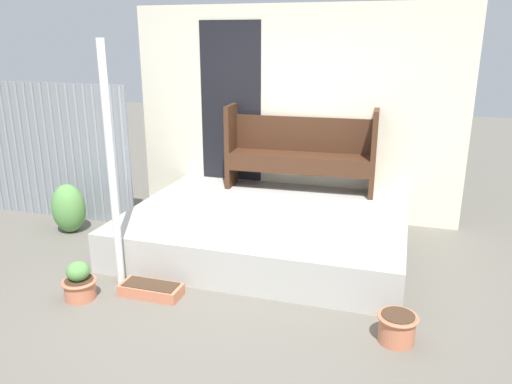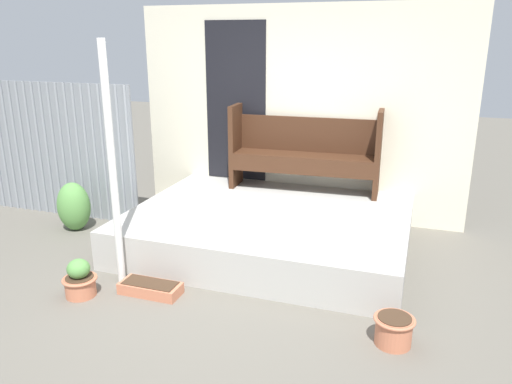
{
  "view_description": "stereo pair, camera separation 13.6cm",
  "coord_description": "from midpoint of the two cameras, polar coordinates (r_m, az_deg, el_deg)",
  "views": [
    {
      "loc": [
        1.43,
        -3.78,
        2.22
      ],
      "look_at": [
        0.15,
        0.4,
        0.86
      ],
      "focal_mm": 35.0,
      "sensor_mm": 36.0,
      "label": 1
    },
    {
      "loc": [
        1.56,
        -3.74,
        2.22
      ],
      "look_at": [
        0.15,
        0.4,
        0.86
      ],
      "focal_mm": 35.0,
      "sensor_mm": 36.0,
      "label": 2
    }
  ],
  "objects": [
    {
      "name": "flower_pot_middle",
      "position": [
        4.02,
        16.43,
        -14.82
      ],
      "size": [
        0.31,
        0.31,
        0.23
      ],
      "color": "#C67251",
      "rests_on": "ground_plane"
    },
    {
      "name": "shrub_by_fence",
      "position": [
        6.28,
        -19.52,
        -1.56
      ],
      "size": [
        0.4,
        0.36,
        0.59
      ],
      "color": "#599347",
      "rests_on": "ground_plane"
    },
    {
      "name": "porch_slab",
      "position": [
        5.48,
        2.21,
        -4.26
      ],
      "size": [
        2.94,
        2.27,
        0.41
      ],
      "color": "#B2AFA8",
      "rests_on": "ground_plane"
    },
    {
      "name": "planter_box_rect",
      "position": [
        4.66,
        -11.14,
        -10.73
      ],
      "size": [
        0.56,
        0.23,
        0.11
      ],
      "color": "#C67251",
      "rests_on": "ground_plane"
    },
    {
      "name": "support_post",
      "position": [
        4.57,
        -15.28,
        2.61
      ],
      "size": [
        0.07,
        0.07,
        2.21
      ],
      "color": "white",
      "rests_on": "ground_plane"
    },
    {
      "name": "flower_pot_left",
      "position": [
        4.74,
        -18.72,
        -9.51
      ],
      "size": [
        0.31,
        0.31,
        0.35
      ],
      "color": "#C67251",
      "rests_on": "ground_plane"
    },
    {
      "name": "bench",
      "position": [
        6.09,
        6.22,
        4.95
      ],
      "size": [
        1.82,
        0.49,
        1.02
      ],
      "rotation": [
        0.0,
        0.0,
        0.05
      ],
      "color": "#422616",
      "rests_on": "porch_slab"
    },
    {
      "name": "house_wall",
      "position": [
        6.3,
        5.07,
        8.91
      ],
      "size": [
        4.14,
        0.08,
        2.6
      ],
      "color": "beige",
      "rests_on": "ground_plane"
    },
    {
      "name": "ground_plane",
      "position": [
        4.61,
        -2.55,
        -11.46
      ],
      "size": [
        24.0,
        24.0,
        0.0
      ],
      "primitive_type": "plane",
      "color": "#666056"
    },
    {
      "name": "fence_corrugated",
      "position": [
        6.82,
        -21.81,
        4.48
      ],
      "size": [
        2.41,
        0.05,
        1.7
      ],
      "color": "gray",
      "rests_on": "ground_plane"
    }
  ]
}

